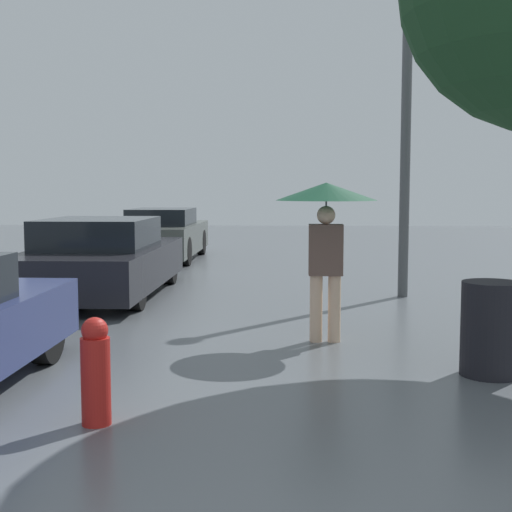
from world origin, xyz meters
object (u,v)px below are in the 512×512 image
(pedestrian, at_px, (326,211))
(street_lamp, at_px, (406,109))
(parked_car_farthest, at_px, (164,235))
(fire_hydrant, at_px, (96,371))
(trash_bin, at_px, (491,329))
(parked_car_middle, at_px, (102,259))

(pedestrian, bearing_deg, street_lamp, 67.76)
(pedestrian, xyz_separation_m, parked_car_farthest, (-3.45, 8.96, -0.88))
(parked_car_farthest, height_order, fire_hydrant, parked_car_farthest)
(trash_bin, height_order, fire_hydrant, trash_bin)
(parked_car_farthest, relative_size, trash_bin, 4.92)
(pedestrian, distance_m, fire_hydrant, 3.59)
(parked_car_middle, distance_m, street_lamp, 5.36)
(pedestrian, bearing_deg, parked_car_farthest, 111.06)
(street_lamp, height_order, trash_bin, street_lamp)
(parked_car_middle, height_order, parked_car_farthest, parked_car_middle)
(parked_car_farthest, height_order, trash_bin, parked_car_farthest)
(fire_hydrant, bearing_deg, parked_car_farthest, 97.88)
(pedestrian, height_order, street_lamp, street_lamp)
(pedestrian, xyz_separation_m, trash_bin, (1.46, -1.37, -1.04))
(parked_car_middle, height_order, street_lamp, street_lamp)
(parked_car_middle, relative_size, fire_hydrant, 5.62)
(parked_car_farthest, bearing_deg, parked_car_middle, -89.65)
(parked_car_middle, relative_size, trash_bin, 5.14)
(parked_car_middle, bearing_deg, street_lamp, 1.71)
(pedestrian, relative_size, fire_hydrant, 2.24)
(fire_hydrant, bearing_deg, street_lamp, 63.11)
(fire_hydrant, bearing_deg, parked_car_middle, 104.61)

